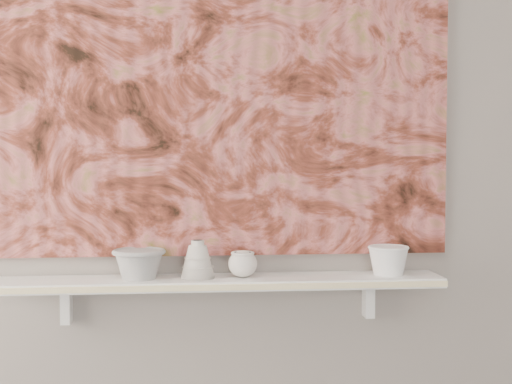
{
  "coord_description": "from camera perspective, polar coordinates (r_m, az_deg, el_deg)",
  "views": [
    {
      "loc": [
        -0.1,
        -0.72,
        1.31
      ],
      "look_at": [
        0.11,
        1.49,
        1.2
      ],
      "focal_mm": 50.0,
      "sensor_mm": 36.0,
      "label": 1
    }
  ],
  "objects": [
    {
      "name": "cup_cream",
      "position": [
        2.26,
        -1.07,
        -5.77
      ],
      "size": [
        0.12,
        0.12,
        0.08
      ],
      "primitive_type": null,
      "rotation": [
        0.0,
        0.0,
        -0.4
      ],
      "color": "silver",
      "rests_on": "shelf"
    },
    {
      "name": "bowl_white",
      "position": [
        2.34,
        10.54,
        -5.38
      ],
      "size": [
        0.17,
        0.17,
        0.1
      ],
      "primitive_type": null,
      "rotation": [
        0.0,
        0.0,
        -0.34
      ],
      "color": "white",
      "rests_on": "shelf"
    },
    {
      "name": "painting",
      "position": [
        2.32,
        -2.93,
        8.53
      ],
      "size": [
        1.5,
        0.02,
        1.1
      ],
      "primitive_type": "cube",
      "color": "brown",
      "rests_on": "wall_back"
    },
    {
      "name": "shelf",
      "position": [
        2.26,
        -2.81,
        -7.22
      ],
      "size": [
        1.4,
        0.18,
        0.03
      ],
      "primitive_type": "cube",
      "color": "white",
      "rests_on": "wall_back"
    },
    {
      "name": "house_motif",
      "position": [
        2.36,
        8.08,
        0.92
      ],
      "size": [
        0.09,
        0.0,
        0.08
      ],
      "primitive_type": "cube",
      "color": "black",
      "rests_on": "painting"
    },
    {
      "name": "bracket_right",
      "position": [
        2.41,
        8.98,
        -8.44
      ],
      "size": [
        0.03,
        0.06,
        0.12
      ],
      "primitive_type": "cube",
      "color": "white",
      "rests_on": "wall_back"
    },
    {
      "name": "bracket_left",
      "position": [
        2.37,
        -14.93,
        -8.69
      ],
      "size": [
        0.03,
        0.06,
        0.12
      ],
      "primitive_type": "cube",
      "color": "white",
      "rests_on": "wall_back"
    },
    {
      "name": "shelf_stripe",
      "position": [
        2.17,
        -2.7,
        -7.64
      ],
      "size": [
        1.4,
        0.01,
        0.02
      ],
      "primitive_type": "cube",
      "color": "beige",
      "rests_on": "shelf"
    },
    {
      "name": "wall_back",
      "position": [
        2.32,
        -2.94,
        3.83
      ],
      "size": [
        3.6,
        0.0,
        3.6
      ],
      "primitive_type": "plane",
      "rotation": [
        1.57,
        0.0,
        0.0
      ],
      "color": "gray",
      "rests_on": "floor"
    },
    {
      "name": "bell_vessel",
      "position": [
        2.25,
        -4.69,
        -5.36
      ],
      "size": [
        0.14,
        0.14,
        0.12
      ],
      "primitive_type": null,
      "rotation": [
        0.0,
        0.0,
        -0.43
      ],
      "color": "beige",
      "rests_on": "shelf"
    },
    {
      "name": "bowl_grey",
      "position": [
        2.25,
        -9.35,
        -5.66
      ],
      "size": [
        0.21,
        0.21,
        0.1
      ],
      "primitive_type": null,
      "rotation": [
        0.0,
        0.0,
        0.32
      ],
      "color": "gray",
      "rests_on": "shelf"
    }
  ]
}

